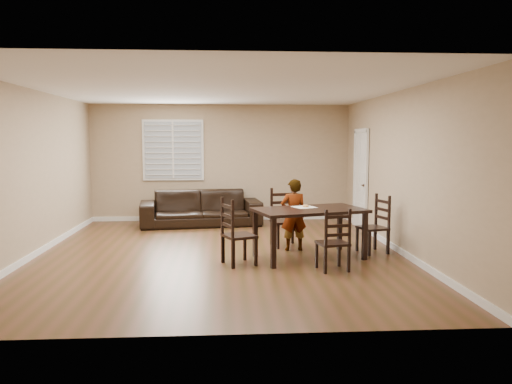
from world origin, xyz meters
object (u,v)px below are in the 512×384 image
(chair_far, at_px, (336,243))
(chair_near, at_px, (283,219))
(donut, at_px, (306,206))
(sofa, at_px, (201,208))
(chair_right, at_px, (379,226))
(dining_table, at_px, (309,214))
(child, at_px, (294,215))
(chair_left, at_px, (232,235))

(chair_far, bearing_deg, chair_near, -85.44)
(donut, height_order, sofa, donut)
(chair_far, bearing_deg, donut, -86.56)
(chair_right, bearing_deg, donut, -98.71)
(chair_right, bearing_deg, chair_far, -55.77)
(dining_table, bearing_deg, child, 90.00)
(child, bearing_deg, donut, 103.32)
(chair_near, height_order, chair_left, chair_near)
(chair_left, bearing_deg, dining_table, -95.66)
(dining_table, relative_size, chair_left, 1.86)
(dining_table, height_order, chair_far, chair_far)
(dining_table, bearing_deg, chair_far, -90.64)
(chair_left, xyz_separation_m, chair_right, (2.48, 0.73, -0.02))
(chair_left, xyz_separation_m, child, (1.07, 0.96, 0.15))
(chair_left, distance_m, chair_right, 2.59)
(chair_near, distance_m, chair_right, 1.68)
(donut, bearing_deg, chair_left, -155.09)
(chair_far, relative_size, child, 0.75)
(child, xyz_separation_m, donut, (0.14, -0.40, 0.21))
(chair_near, xyz_separation_m, chair_right, (1.53, -0.69, -0.02))
(chair_near, bearing_deg, sofa, 113.77)
(dining_table, relative_size, sofa, 0.73)
(chair_far, bearing_deg, child, -85.29)
(chair_left, relative_size, sofa, 0.39)
(child, height_order, sofa, child)
(dining_table, xyz_separation_m, child, (-0.17, 0.59, -0.10))
(child, bearing_deg, chair_far, 100.08)
(chair_near, bearing_deg, child, -87.17)
(chair_left, distance_m, child, 1.45)
(chair_right, bearing_deg, chair_near, -130.33)
(dining_table, relative_size, chair_far, 2.07)
(chair_right, bearing_deg, dining_table, -90.12)
(dining_table, xyz_separation_m, chair_far, (0.24, -0.86, -0.30))
(chair_left, height_order, donut, chair_left)
(chair_near, distance_m, donut, 0.96)
(chair_right, relative_size, child, 0.80)
(chair_near, bearing_deg, donut, -85.31)
(chair_left, xyz_separation_m, sofa, (-0.63, 3.59, -0.08))
(dining_table, distance_m, sofa, 3.74)
(chair_far, xyz_separation_m, sofa, (-2.10, 4.08, -0.03))
(chair_far, bearing_deg, dining_table, -85.55)
(dining_table, relative_size, donut, 18.25)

